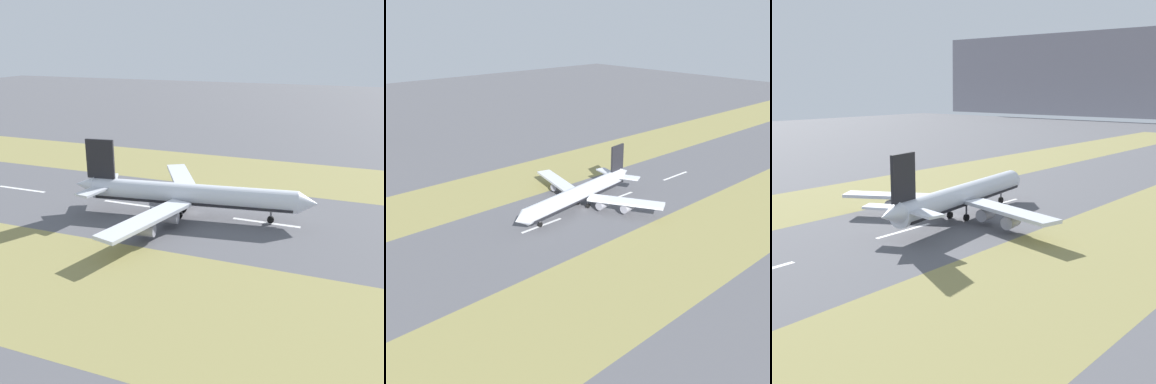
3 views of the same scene
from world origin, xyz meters
The scene contains 7 objects.
ground_plane centered at (0.00, 0.00, 0.00)m, with size 800.00×800.00×0.00m, color #56565B.
grass_median_west centered at (-45.00, 0.00, 0.00)m, with size 40.00×600.00×0.01m, color olive.
grass_median_east centered at (45.00, 0.00, 0.00)m, with size 40.00×600.00×0.01m, color olive.
centreline_dash_near centered at (0.00, -59.36, 0.01)m, with size 1.20×18.00×0.01m, color silver.
centreline_dash_mid centered at (0.00, -19.36, 0.01)m, with size 1.20×18.00×0.01m, color silver.
centreline_dash_far centered at (0.00, 20.64, 0.01)m, with size 1.20×18.00×0.01m, color silver.
airplane_main_jet centered at (2.82, -1.25, 6.02)m, with size 63.53×67.12×20.20m.
Camera 2 is at (-117.36, 109.50, 71.11)m, focal length 42.00 mm.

